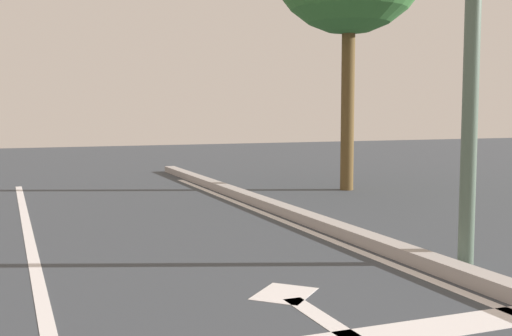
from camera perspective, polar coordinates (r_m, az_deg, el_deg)
lane_line_curbside at (r=5.58m, az=21.01°, el=-11.55°), size 0.12×20.00×0.01m
lane_arrow_stem at (r=4.88m, az=6.72°, el=-13.64°), size 0.16×1.40×0.01m
lane_arrow_head at (r=5.61m, az=2.54°, el=-11.09°), size 0.71×0.71×0.01m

